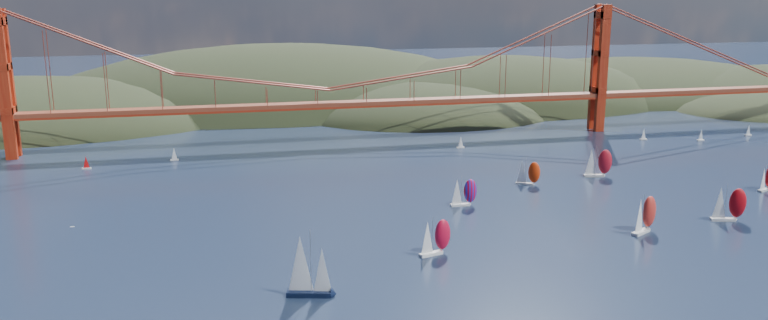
% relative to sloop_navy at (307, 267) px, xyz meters
% --- Properties ---
extents(headlands, '(725.00, 225.00, 96.00)m').
position_rel_sloop_navy_xyz_m(headlands, '(73.72, 250.61, -18.95)').
color(headlands, black).
rests_on(headlands, ground).
extents(bridge, '(552.00, 12.00, 55.00)m').
position_rel_sloop_navy_xyz_m(bridge, '(27.02, 152.32, 25.74)').
color(bridge, brown).
rests_on(bridge, ground).
extents(sloop_navy, '(9.90, 6.66, 14.71)m').
position_rel_sloop_navy_xyz_m(sloop_navy, '(0.00, 0.00, 0.00)').
color(sloop_navy, black).
rests_on(sloop_navy, ground).
extents(racer_0, '(8.65, 5.17, 9.69)m').
position_rel_sloop_navy_xyz_m(racer_0, '(33.10, 17.52, -1.91)').
color(racer_0, white).
rests_on(racer_0, ground).
extents(racer_1, '(9.53, 7.40, 10.80)m').
position_rel_sloop_navy_xyz_m(racer_1, '(91.34, 20.76, -1.39)').
color(racer_1, silver).
rests_on(racer_1, ground).
extents(racer_2, '(9.42, 5.59, 10.56)m').
position_rel_sloop_navy_xyz_m(racer_2, '(119.50, 24.60, -1.50)').
color(racer_2, white).
rests_on(racer_2, ground).
extents(racer_3, '(9.49, 5.02, 10.65)m').
position_rel_sloop_navy_xyz_m(racer_3, '(108.40, 76.63, -1.46)').
color(racer_3, silver).
rests_on(racer_3, ground).
extents(racer_4, '(7.68, 5.35, 8.61)m').
position_rel_sloop_navy_xyz_m(racer_4, '(151.82, 48.86, -2.43)').
color(racer_4, silver).
rests_on(racer_4, ground).
extents(racer_5, '(7.78, 6.01, 8.82)m').
position_rel_sloop_navy_xyz_m(racer_5, '(81.12, 72.24, -2.33)').
color(racer_5, silver).
rests_on(racer_5, ground).
extents(racer_rwb, '(7.90, 3.22, 9.09)m').
position_rel_sloop_navy_xyz_m(racer_rwb, '(53.11, 54.64, -2.20)').
color(racer_rwb, white).
rests_on(racer_rwb, ground).
extents(distant_boat_2, '(3.00, 2.00, 4.70)m').
position_rel_sloop_navy_xyz_m(distant_boat_2, '(-61.91, 126.90, -4.08)').
color(distant_boat_2, silver).
rests_on(distant_boat_2, ground).
extents(distant_boat_3, '(3.00, 2.00, 4.70)m').
position_rel_sloop_navy_xyz_m(distant_boat_3, '(-32.20, 133.58, -4.08)').
color(distant_boat_3, silver).
rests_on(distant_boat_3, ground).
extents(distant_boat_4, '(3.00, 2.00, 4.70)m').
position_rel_sloop_navy_xyz_m(distant_boat_4, '(157.49, 127.64, -4.08)').
color(distant_boat_4, silver).
rests_on(distant_boat_4, ground).
extents(distant_boat_5, '(3.00, 2.00, 4.70)m').
position_rel_sloop_navy_xyz_m(distant_boat_5, '(179.80, 120.77, -4.08)').
color(distant_boat_5, silver).
rests_on(distant_boat_5, ground).
extents(distant_boat_6, '(3.00, 2.00, 4.70)m').
position_rel_sloop_navy_xyz_m(distant_boat_6, '(206.38, 125.53, -4.08)').
color(distant_boat_6, silver).
rests_on(distant_boat_6, ground).
extents(distant_boat_8, '(3.00, 2.00, 4.70)m').
position_rel_sloop_navy_xyz_m(distant_boat_8, '(77.86, 129.78, -4.08)').
color(distant_boat_8, silver).
rests_on(distant_boat_8, ground).
extents(gull, '(0.90, 0.25, 0.17)m').
position_rel_sloop_navy_xyz_m(gull, '(-44.56, -1.24, 12.56)').
color(gull, white).
rests_on(gull, ground).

